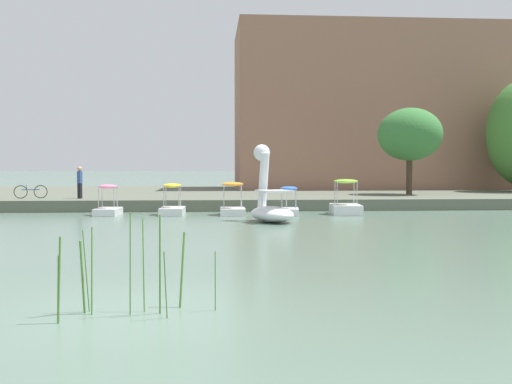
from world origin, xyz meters
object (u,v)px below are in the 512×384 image
(swan_boat, at_px, (270,203))
(tree_broadleaf_behind_dock, at_px, (410,135))
(pedal_boat_lime, at_px, (346,204))
(pedal_boat_yellow, at_px, (172,206))
(pedal_boat_orange, at_px, (233,204))
(pedal_boat_blue, at_px, (289,206))
(pedal_boat_pink, at_px, (108,207))
(person_on_path, at_px, (80,181))
(bicycle_parked, at_px, (31,192))

(swan_boat, xyz_separation_m, tree_broadleaf_behind_dock, (9.62, 11.38, 3.43))
(pedal_boat_lime, xyz_separation_m, pedal_boat_yellow, (-8.24, 0.29, -0.06))
(pedal_boat_orange, bearing_deg, pedal_boat_blue, -4.34)
(tree_broadleaf_behind_dock, bearing_deg, pedal_boat_lime, -126.35)
(swan_boat, bearing_deg, pedal_boat_pink, 150.97)
(pedal_boat_orange, bearing_deg, tree_broadleaf_behind_dock, 34.87)
(pedal_boat_yellow, bearing_deg, pedal_boat_lime, -1.99)
(pedal_boat_orange, xyz_separation_m, pedal_boat_yellow, (-2.83, 0.33, -0.09))
(tree_broadleaf_behind_dock, bearing_deg, pedal_boat_blue, -136.78)
(pedal_boat_yellow, relative_size, pedal_boat_pink, 1.09)
(pedal_boat_yellow, xyz_separation_m, person_on_path, (-5.12, 3.94, 1.12))
(pedal_boat_blue, xyz_separation_m, pedal_boat_orange, (-2.64, 0.20, 0.07))
(pedal_boat_yellow, bearing_deg, pedal_boat_orange, -6.54)
(pedal_boat_yellow, distance_m, tree_broadleaf_behind_dock, 16.15)
(pedal_boat_orange, xyz_separation_m, person_on_path, (-7.95, 4.27, 1.03))
(swan_boat, distance_m, pedal_boat_orange, 3.97)
(pedal_boat_orange, relative_size, person_on_path, 1.13)
(pedal_boat_blue, xyz_separation_m, tree_broadleaf_behind_dock, (8.39, 7.89, 3.80))
(pedal_boat_lime, bearing_deg, pedal_boat_orange, -179.59)
(pedal_boat_blue, distance_m, tree_broadleaf_behind_dock, 12.12)
(pedal_boat_blue, relative_size, pedal_boat_yellow, 0.84)
(swan_boat, distance_m, bicycle_parked, 14.62)
(pedal_boat_lime, relative_size, pedal_boat_pink, 1.22)
(pedal_boat_orange, distance_m, person_on_path, 9.08)
(pedal_boat_lime, xyz_separation_m, tree_broadleaf_behind_dock, (5.63, 7.65, 3.75))
(pedal_boat_pink, relative_size, bicycle_parked, 1.18)
(pedal_boat_orange, height_order, pedal_boat_pink, pedal_boat_orange)
(pedal_boat_pink, relative_size, tree_broadleaf_behind_dock, 0.38)
(pedal_boat_lime, distance_m, person_on_path, 14.05)
(pedal_boat_orange, distance_m, bicycle_parked, 11.58)
(swan_boat, distance_m, pedal_boat_blue, 3.73)
(tree_broadleaf_behind_dock, xyz_separation_m, bicycle_parked, (-21.64, -3.06, -3.29))
(pedal_boat_blue, relative_size, pedal_boat_orange, 0.95)
(pedal_boat_lime, xyz_separation_m, bicycle_parked, (-16.01, 4.59, 0.47))
(pedal_boat_lime, relative_size, pedal_boat_orange, 1.26)
(pedal_boat_blue, relative_size, person_on_path, 1.07)
(tree_broadleaf_behind_dock, height_order, person_on_path, tree_broadleaf_behind_dock)
(person_on_path, bearing_deg, pedal_boat_orange, -28.22)
(pedal_boat_pink, bearing_deg, person_on_path, 118.27)
(pedal_boat_pink, bearing_deg, tree_broadleaf_behind_dock, 23.60)
(pedal_boat_pink, bearing_deg, swan_boat, -29.03)
(pedal_boat_orange, distance_m, pedal_boat_pink, 5.84)
(pedal_boat_lime, xyz_separation_m, pedal_boat_blue, (-2.77, -0.24, -0.04))
(bicycle_parked, bearing_deg, pedal_boat_orange, -23.57)
(pedal_boat_blue, height_order, tree_broadleaf_behind_dock, tree_broadleaf_behind_dock)
(pedal_boat_lime, xyz_separation_m, person_on_path, (-13.36, 4.23, 1.05))
(pedal_boat_blue, distance_m, bicycle_parked, 14.11)
(pedal_boat_lime, relative_size, pedal_boat_yellow, 1.12)
(pedal_boat_blue, xyz_separation_m, person_on_path, (-10.59, 4.47, 1.10))
(swan_boat, height_order, pedal_boat_pink, swan_boat)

